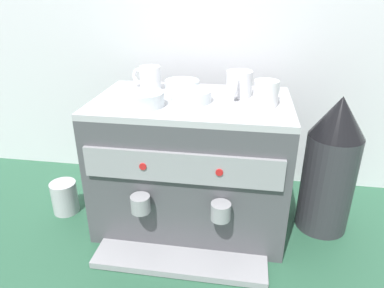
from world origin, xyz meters
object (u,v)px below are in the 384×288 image
Objects in this scene: ceramic_cup_1 at (239,84)px; ceramic_bowl_1 at (182,85)px; coffee_grinder at (330,166)px; espresso_machine at (192,164)px; ceramic_cup_0 at (149,78)px; ceramic_bowl_0 at (191,96)px; ceramic_cup_2 at (267,93)px; ceramic_bowl_2 at (144,99)px; milk_pitcher at (65,197)px.

ceramic_cup_1 is 0.19m from ceramic_bowl_1.
ceramic_cup_1 reaches higher than coffee_grinder.
espresso_machine is at bearing -176.46° from coffee_grinder.
ceramic_bowl_0 is (0.16, -0.11, -0.02)m from ceramic_cup_0.
ceramic_bowl_2 is (-0.35, -0.06, -0.02)m from ceramic_cup_2.
espresso_machine is 0.44m from coffee_grinder.
ceramic_bowl_2 is at bearing -153.16° from ceramic_bowl_0.
ceramic_bowl_2 is (-0.27, -0.14, -0.02)m from ceramic_cup_1.
ceramic_cup_0 is 0.91× the size of ceramic_bowl_2.
ceramic_bowl_0 is at bearing -92.98° from espresso_machine.
espresso_machine is at bearing -30.51° from ceramic_cup_0.
espresso_machine is 5.27× the size of ceramic_bowl_1.
ceramic_cup_2 is 0.22× the size of coffee_grinder.
ceramic_cup_0 is at bearing 174.40° from ceramic_cup_1.
ceramic_cup_2 reaches higher than ceramic_bowl_0.
milk_pitcher is (-0.46, -0.03, -0.16)m from espresso_machine.
espresso_machine reaches higher than milk_pitcher.
ceramic_cup_2 reaches higher than milk_pitcher.
ceramic_bowl_1 is (-0.27, 0.12, -0.02)m from ceramic_cup_2.
ceramic_bowl_1 is (-0.19, 0.04, -0.02)m from ceramic_cup_1.
ceramic_cup_0 is 0.91× the size of milk_pitcher.
ceramic_cup_0 is 0.93× the size of ceramic_bowl_1.
ceramic_cup_0 is at bearing 22.56° from milk_pitcher.
coffee_grinder is at bearing -9.19° from ceramic_bowl_1.
ceramic_bowl_0 is at bearing 2.31° from milk_pitcher.
ceramic_cup_2 is (0.08, -0.08, -0.00)m from ceramic_cup_1.
milk_pitcher is at bearing -161.15° from ceramic_bowl_1.
ceramic_bowl_1 is 0.98× the size of milk_pitcher.
milk_pitcher is (-0.41, -0.14, -0.39)m from ceramic_bowl_1.
ceramic_bowl_2 reaches higher than ceramic_bowl_0.
ceramic_bowl_2 reaches higher than milk_pitcher.
ceramic_cup_1 reaches higher than espresso_machine.
ceramic_cup_2 is 0.80m from milk_pitcher.
ceramic_cup_0 is 0.19m from ceramic_bowl_0.
ceramic_bowl_2 is at bearing -151.86° from ceramic_cup_1.
ceramic_cup_2 is (0.22, -0.02, 0.26)m from espresso_machine.
milk_pitcher is at bearing -157.44° from ceramic_cup_0.
coffee_grinder is 3.93× the size of milk_pitcher.
ceramic_cup_1 is 1.08× the size of ceramic_bowl_1.
milk_pitcher is at bearing -170.83° from ceramic_cup_1.
ceramic_cup_0 reaches higher than ceramic_bowl_1.
ceramic_bowl_1 is 0.55m from coffee_grinder.
ceramic_cup_2 is at bearing -0.62° from ceramic_bowl_0.
ceramic_cup_1 reaches higher than ceramic_bowl_0.
ceramic_bowl_1 is 0.25× the size of coffee_grinder.
ceramic_cup_0 is 0.53m from milk_pitcher.
espresso_machine is 5.14× the size of milk_pitcher.
ceramic_cup_0 reaches higher than coffee_grinder.
espresso_machine is 4.87× the size of ceramic_cup_1.
ceramic_bowl_0 is at bearing 26.84° from ceramic_bowl_2.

